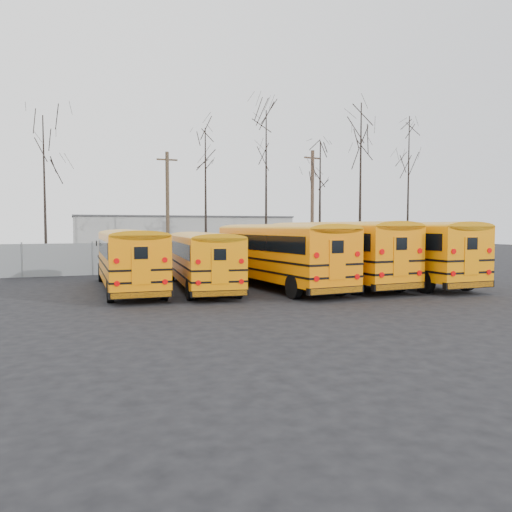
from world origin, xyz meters
name	(u,v)px	position (x,y,z in m)	size (l,w,h in m)	color
ground	(289,293)	(0.00, 0.00, 0.00)	(120.00, 120.00, 0.00)	black
fence	(216,256)	(0.00, 12.00, 1.00)	(40.00, 0.04, 2.00)	gray
distant_building	(183,236)	(2.00, 32.00, 2.00)	(22.00, 8.00, 4.00)	#B0B0AB
bus_a	(129,255)	(-6.71, 3.26, 1.72)	(2.52, 10.51, 2.93)	black
bus_b	(202,256)	(-3.40, 2.51, 1.64)	(3.19, 10.16, 2.80)	black
bus_c	(278,250)	(0.29, 1.99, 1.88)	(3.65, 11.63, 3.20)	black
bus_d	(332,247)	(3.47, 2.29, 1.95)	(3.62, 12.06, 3.33)	black
bus_e	(395,247)	(6.94, 1.64, 1.94)	(3.03, 11.90, 3.31)	black
utility_pole_left	(168,209)	(-2.77, 14.81, 4.26)	(1.47, 0.26, 8.29)	#483929
utility_pole_right	(312,205)	(9.77, 17.02, 4.80)	(1.66, 0.42, 9.35)	brown
tree_1	(45,195)	(-10.77, 14.40, 5.06)	(0.26, 0.26, 10.13)	black
tree_2	(206,197)	(0.83, 17.96, 5.39)	(0.26, 0.26, 10.77)	black
tree_3	(266,188)	(5.50, 16.72, 6.13)	(0.26, 0.26, 12.25)	black
tree_4	(320,203)	(9.82, 15.76, 4.96)	(0.26, 0.26, 9.92)	black
tree_5	(360,184)	(12.81, 14.47, 6.47)	(0.26, 0.26, 12.94)	black
tree_6	(408,189)	(18.33, 15.60, 6.27)	(0.26, 0.26, 12.54)	black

